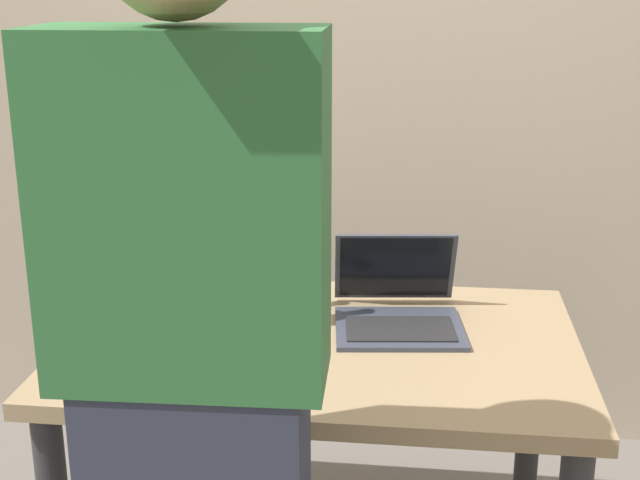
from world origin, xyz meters
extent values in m
cube|color=#9E8460|center=(0.00, 0.00, 0.71)|extent=(1.23, 0.81, 0.04)
cylinder|color=#2D2D30|center=(-0.55, 0.35, 0.34)|extent=(0.07, 0.07, 0.69)
cylinder|color=#2D2D30|center=(0.55, 0.35, 0.34)|extent=(0.07, 0.07, 0.69)
cube|color=#383D4C|center=(0.18, 0.07, 0.73)|extent=(0.34, 0.29, 0.01)
cube|color=#232326|center=(0.19, 0.05, 0.74)|extent=(0.28, 0.18, 0.00)
cube|color=#383D4C|center=(0.16, 0.24, 0.84)|extent=(0.32, 0.12, 0.20)
cube|color=black|center=(0.16, 0.23, 0.84)|extent=(0.29, 0.10, 0.18)
cylinder|color=#333333|center=(-0.11, 0.06, 0.83)|extent=(0.07, 0.07, 0.20)
cone|color=#333333|center=(-0.11, 0.06, 0.94)|extent=(0.07, 0.07, 0.03)
cylinder|color=#333333|center=(-0.11, 0.06, 1.00)|extent=(0.03, 0.03, 0.09)
cylinder|color=#BFB74C|center=(-0.11, 0.06, 1.05)|extent=(0.04, 0.04, 0.01)
cylinder|color=#69E287|center=(-0.11, 0.06, 0.84)|extent=(0.07, 0.07, 0.07)
cylinder|color=#472B14|center=(-0.19, 0.14, 0.83)|extent=(0.07, 0.07, 0.20)
cone|color=#472B14|center=(-0.19, 0.14, 0.94)|extent=(0.07, 0.07, 0.02)
cylinder|color=#472B14|center=(-0.19, 0.14, 1.00)|extent=(0.03, 0.03, 0.09)
cylinder|color=#BFB74C|center=(-0.19, 0.14, 1.05)|extent=(0.04, 0.04, 0.01)
cylinder|color=#DF8963|center=(-0.19, 0.14, 0.84)|extent=(0.07, 0.07, 0.07)
cylinder|color=#1E5123|center=(-0.18, 0.01, 0.83)|extent=(0.07, 0.07, 0.20)
cone|color=#1E5123|center=(-0.18, 0.01, 0.94)|extent=(0.07, 0.07, 0.02)
cylinder|color=#1E5123|center=(-0.18, 0.01, 0.99)|extent=(0.03, 0.03, 0.07)
cylinder|color=#BFB74C|center=(-0.18, 0.01, 1.03)|extent=(0.03, 0.03, 0.01)
cylinder|color=gray|center=(-0.18, 0.01, 0.84)|extent=(0.07, 0.07, 0.07)
cube|color=#2D6B38|center=(-0.14, -0.65, 1.22)|extent=(0.45, 0.21, 0.56)
cube|color=tan|center=(0.00, 0.95, 1.30)|extent=(6.00, 0.10, 2.60)
camera|label=1|loc=(0.22, -1.92, 1.58)|focal=48.84mm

